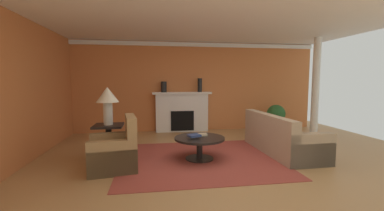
{
  "coord_description": "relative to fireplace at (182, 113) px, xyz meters",
  "views": [
    {
      "loc": [
        -1.27,
        -4.57,
        1.58
      ],
      "look_at": [
        -0.39,
        1.14,
        1.0
      ],
      "focal_mm": 23.58,
      "sensor_mm": 36.0,
      "label": 1
    }
  ],
  "objects": [
    {
      "name": "potted_plant",
      "position": [
        2.86,
        -0.48,
        -0.08
      ],
      "size": [
        0.56,
        0.56,
        0.83
      ],
      "color": "#333333",
      "rests_on": "ground_plane"
    },
    {
      "name": "sofa",
      "position": [
        1.88,
        -2.62,
        -0.28
      ],
      "size": [
        0.94,
        2.12,
        0.85
      ],
      "color": "tan",
      "rests_on": "ground_plane"
    },
    {
      "name": "book_art_folio",
      "position": [
        -0.1,
        -2.93,
        -0.07
      ],
      "size": [
        0.28,
        0.26,
        0.04
      ],
      "primitive_type": "cube",
      "rotation": [
        0.0,
        0.0,
        0.31
      ],
      "color": "navy",
      "rests_on": "coffee_table"
    },
    {
      "name": "crown_moulding",
      "position": [
        0.4,
        0.13,
        2.1
      ],
      "size": [
        7.86,
        0.08,
        0.12
      ],
      "primitive_type": "cube",
      "color": "white"
    },
    {
      "name": "ceiling_panel",
      "position": [
        0.4,
        -2.8,
        2.21
      ],
      "size": [
        7.86,
        7.1,
        0.06
      ],
      "primitive_type": "cube",
      "color": "white"
    },
    {
      "name": "armchair_near_window",
      "position": [
        -1.55,
        -3.15,
        -0.27
      ],
      "size": [
        0.91,
        0.91,
        0.95
      ],
      "color": "#9E7A4C",
      "rests_on": "ground_plane"
    },
    {
      "name": "coffee_table",
      "position": [
        0.03,
        -2.83,
        -0.24
      ],
      "size": [
        1.0,
        1.0,
        0.45
      ],
      "color": "black",
      "rests_on": "ground_plane"
    },
    {
      "name": "vase_mantel_left",
      "position": [
        -0.55,
        -0.05,
        0.81
      ],
      "size": [
        0.18,
        0.18,
        0.32
      ],
      "primitive_type": "cylinder",
      "color": "black",
      "rests_on": "fireplace"
    },
    {
      "name": "book_red_cover",
      "position": [
        0.1,
        -2.68,
        -0.11
      ],
      "size": [
        0.21,
        0.15,
        0.04
      ],
      "primitive_type": "cube",
      "rotation": [
        0.0,
        0.0,
        0.01
      ],
      "color": "tan",
      "rests_on": "coffee_table"
    },
    {
      "name": "area_rug",
      "position": [
        0.03,
        -2.83,
        -0.57
      ],
      "size": [
        3.1,
        2.74,
        0.01
      ],
      "primitive_type": "cube",
      "color": "#993D33",
      "rests_on": "ground_plane"
    },
    {
      "name": "fireplace",
      "position": [
        0.0,
        0.0,
        0.0
      ],
      "size": [
        1.8,
        0.35,
        1.22
      ],
      "color": "white",
      "rests_on": "ground_plane"
    },
    {
      "name": "side_table",
      "position": [
        -1.76,
        -2.54,
        -0.18
      ],
      "size": [
        0.56,
        0.56,
        0.7
      ],
      "color": "black",
      "rests_on": "ground_plane"
    },
    {
      "name": "ground_plane",
      "position": [
        0.4,
        -3.1,
        -0.58
      ],
      "size": [
        9.44,
        9.44,
        0.0
      ],
      "primitive_type": "plane",
      "color": "tan"
    },
    {
      "name": "column_white",
      "position": [
        3.64,
        -1.21,
        0.8
      ],
      "size": [
        0.2,
        0.2,
        2.75
      ],
      "primitive_type": "cylinder",
      "color": "white",
      "rests_on": "ground_plane"
    },
    {
      "name": "wall_window",
      "position": [
        -3.29,
        -2.8,
        0.8
      ],
      "size": [
        0.12,
        7.1,
        2.75
      ],
      "primitive_type": "cube",
      "color": "#CC723D",
      "rests_on": "ground_plane"
    },
    {
      "name": "wall_fireplace",
      "position": [
        0.4,
        0.21,
        0.8
      ],
      "size": [
        7.86,
        0.12,
        2.75
      ],
      "primitive_type": "cube",
      "color": "#CC723D",
      "rests_on": "ground_plane"
    },
    {
      "name": "table_lamp",
      "position": [
        -1.76,
        -2.54,
        0.65
      ],
      "size": [
        0.44,
        0.44,
        0.75
      ],
      "color": "beige",
      "rests_on": "side_table"
    },
    {
      "name": "vase_mantel_right",
      "position": [
        0.55,
        -0.05,
        0.85
      ],
      "size": [
        0.13,
        0.13,
        0.42
      ],
      "primitive_type": "cylinder",
      "color": "black",
      "rests_on": "fireplace"
    }
  ]
}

